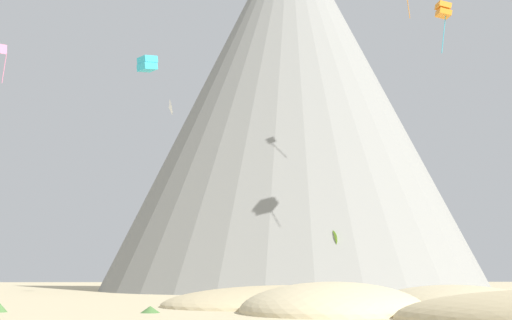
# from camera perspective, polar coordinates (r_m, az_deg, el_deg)

# --- Properties ---
(dune_foreground_left) EXTENTS (28.18, 27.27, 3.19)m
(dune_foreground_left) POSITION_cam_1_polar(r_m,az_deg,el_deg) (56.52, 2.79, -11.92)
(dune_foreground_left) COLOR #C6B284
(dune_foreground_left) RESTS_ON ground_plane
(dune_foreground_right) EXTENTS (16.24, 22.12, 3.27)m
(dune_foreground_right) POSITION_cam_1_polar(r_m,az_deg,el_deg) (57.40, 16.11, -11.53)
(dune_foreground_right) COLOR #CCBA8E
(dune_foreground_right) RESTS_ON ground_plane
(dune_back_low) EXTENTS (16.55, 18.68, 3.95)m
(dune_back_low) POSITION_cam_1_polar(r_m,az_deg,el_deg) (46.53, 6.40, -12.40)
(dune_back_low) COLOR #CCBA8E
(dune_back_low) RESTS_ON ground_plane
(bush_ridge_crest) EXTENTS (1.75, 1.75, 0.44)m
(bush_ridge_crest) POSITION_cam_1_polar(r_m,az_deg,el_deg) (45.73, -8.75, -12.13)
(bush_ridge_crest) COLOR #477238
(bush_ridge_crest) RESTS_ON ground_plane
(rock_massif) EXTENTS (83.70, 83.70, 63.02)m
(rock_massif) POSITION_cam_1_polar(r_m,az_deg,el_deg) (113.05, 2.77, 4.08)
(rock_massif) COLOR gray
(rock_massif) RESTS_ON ground_plane
(kite_white_mid) EXTENTS (0.94, 2.12, 2.07)m
(kite_white_mid) POSITION_cam_1_polar(r_m,az_deg,el_deg) (91.16, -7.14, 4.34)
(kite_white_mid) COLOR white
(kite_lime_low) EXTENTS (1.18, 2.34, 2.40)m
(kite_lime_low) POSITION_cam_1_polar(r_m,az_deg,el_deg) (84.96, 6.38, -6.62)
(kite_lime_low) COLOR #8CD133
(kite_rainbow_low) EXTENTS (0.71, 0.42, 1.49)m
(kite_rainbow_low) POSITION_cam_1_polar(r_m,az_deg,el_deg) (88.34, 4.22, -6.91)
(kite_rainbow_low) COLOR #E5668C
(kite_orange_high) EXTENTS (1.54, 1.46, 5.69)m
(kite_orange_high) POSITION_cam_1_polar(r_m,az_deg,el_deg) (79.05, 15.25, 11.87)
(kite_orange_high) COLOR orange
(kite_cyan_mid) EXTENTS (1.78, 1.76, 1.31)m
(kite_cyan_mid) POSITION_cam_1_polar(r_m,az_deg,el_deg) (57.41, -8.99, 7.87)
(kite_cyan_mid) COLOR #33BCDB
(kite_pink_high) EXTENTS (0.85, 0.60, 4.34)m
(kite_pink_high) POSITION_cam_1_polar(r_m,az_deg,el_deg) (80.82, -20.18, 8.19)
(kite_pink_high) COLOR pink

